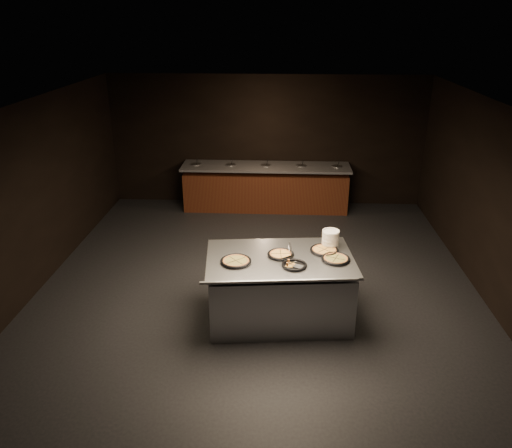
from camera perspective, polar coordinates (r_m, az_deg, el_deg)
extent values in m
cube|color=black|center=(8.12, 0.22, -7.30)|extent=(7.00, 8.00, 0.01)
cube|color=black|center=(7.12, 0.25, 13.39)|extent=(7.00, 8.00, 0.01)
cube|color=black|center=(11.33, 1.23, 9.48)|extent=(7.00, 0.01, 2.90)
cube|color=black|center=(4.01, -2.68, -18.15)|extent=(7.00, 0.01, 2.90)
cube|color=black|center=(8.42, -24.37, 2.58)|extent=(0.01, 8.00, 2.90)
cube|color=black|center=(8.13, 25.75, 1.67)|extent=(0.01, 8.00, 2.90)
cube|color=#5E3016|center=(11.20, 1.11, 3.87)|extent=(3.60, 0.75, 0.85)
cube|color=slate|center=(11.04, 1.13, 6.56)|extent=(3.70, 0.83, 0.05)
cube|color=#39140D|center=(11.34, 1.10, 2.02)|extent=(3.60, 0.69, 0.08)
cylinder|color=#AFB2B7|center=(11.19, -6.88, 6.65)|extent=(0.22, 0.22, 0.08)
cylinder|color=#4D7A30|center=(11.18, -6.88, 6.78)|extent=(0.19, 0.19, 0.02)
cylinder|color=black|center=(11.14, -6.77, 7.17)|extent=(0.04, 0.10, 0.19)
cylinder|color=#AFB2B7|center=(11.09, -2.90, 6.64)|extent=(0.22, 0.22, 0.08)
cylinder|color=#4D7A30|center=(11.08, -2.90, 6.76)|extent=(0.19, 0.19, 0.02)
cylinder|color=black|center=(11.03, -2.77, 7.15)|extent=(0.04, 0.10, 0.19)
cylinder|color=#AFB2B7|center=(11.04, 1.13, 6.58)|extent=(0.22, 0.22, 0.08)
cylinder|color=#4D7A30|center=(11.03, 1.13, 6.71)|extent=(0.19, 0.19, 0.02)
cylinder|color=black|center=(10.99, 1.29, 7.10)|extent=(0.04, 0.10, 0.19)
cylinder|color=#AFB2B7|center=(11.04, 5.18, 6.50)|extent=(0.22, 0.22, 0.08)
cylinder|color=#4D7A30|center=(11.03, 5.19, 6.62)|extent=(0.19, 0.19, 0.02)
cylinder|color=black|center=(10.99, 5.36, 7.02)|extent=(0.04, 0.10, 0.19)
cylinder|color=#AFB2B7|center=(11.10, 9.21, 6.38)|extent=(0.22, 0.22, 0.08)
cylinder|color=#4D7A30|center=(11.09, 9.22, 6.51)|extent=(0.19, 0.19, 0.02)
cylinder|color=black|center=(11.05, 9.41, 6.90)|extent=(0.04, 0.10, 0.19)
cube|color=#AFB2B7|center=(7.17, 2.68, -7.66)|extent=(2.06, 1.38, 0.88)
cube|color=#AFB2B7|center=(6.92, 2.76, -3.98)|extent=(2.14, 1.47, 0.04)
cylinder|color=#AFB2B7|center=(6.36, 2.72, -6.57)|extent=(2.02, 0.25, 0.04)
cylinder|color=white|center=(7.26, 8.52, -1.67)|extent=(0.25, 0.25, 0.24)
cylinder|color=black|center=(6.78, -2.31, -4.36)|extent=(0.40, 0.40, 0.01)
torus|color=black|center=(6.77, -2.32, -4.24)|extent=(0.42, 0.42, 0.04)
torus|color=brown|center=(6.77, -2.32, -4.23)|extent=(0.36, 0.36, 0.03)
cylinder|color=#B38B47|center=(6.77, -2.32, -4.24)|extent=(0.32, 0.32, 0.02)
cube|color=black|center=(6.77, -2.32, -4.17)|extent=(0.22, 0.24, 0.00)
cube|color=black|center=(6.77, -2.32, -4.17)|extent=(0.24, 0.22, 0.00)
cylinder|color=black|center=(6.96, 2.84, -3.58)|extent=(0.35, 0.35, 0.01)
torus|color=black|center=(6.96, 2.84, -3.46)|extent=(0.37, 0.37, 0.04)
torus|color=brown|center=(6.96, 2.84, -3.44)|extent=(0.31, 0.31, 0.03)
cylinder|color=gold|center=(6.96, 2.84, -3.46)|extent=(0.27, 0.27, 0.02)
cube|color=black|center=(6.95, 2.84, -3.39)|extent=(0.02, 0.27, 0.00)
cube|color=black|center=(6.95, 2.84, -3.39)|extent=(0.27, 0.02, 0.00)
cylinder|color=black|center=(7.14, 7.81, -3.07)|extent=(0.38, 0.38, 0.01)
torus|color=black|center=(7.14, 7.82, -2.95)|extent=(0.41, 0.41, 0.04)
torus|color=brown|center=(7.14, 7.82, -2.94)|extent=(0.34, 0.34, 0.03)
cylinder|color=gold|center=(7.14, 7.82, -2.95)|extent=(0.30, 0.30, 0.02)
cube|color=black|center=(7.13, 7.82, -2.89)|extent=(0.23, 0.21, 0.00)
cube|color=black|center=(7.13, 7.82, -2.89)|extent=(0.21, 0.23, 0.00)
cylinder|color=black|center=(6.69, 4.40, -4.80)|extent=(0.32, 0.32, 0.01)
torus|color=black|center=(6.68, 4.41, -4.68)|extent=(0.34, 0.34, 0.04)
cylinder|color=black|center=(6.92, 9.09, -4.05)|extent=(0.37, 0.37, 0.01)
torus|color=black|center=(6.91, 9.10, -3.93)|extent=(0.39, 0.39, 0.04)
torus|color=brown|center=(6.91, 9.10, -3.91)|extent=(0.33, 0.33, 0.03)
cylinder|color=#B38B47|center=(6.91, 9.10, -3.93)|extent=(0.29, 0.29, 0.02)
cube|color=black|center=(6.91, 9.10, -3.86)|extent=(0.12, 0.27, 0.00)
cube|color=black|center=(6.91, 9.10, -3.86)|extent=(0.27, 0.12, 0.00)
cube|color=#AFB2B7|center=(7.12, 3.62, -2.82)|extent=(0.11, 0.12, 0.00)
cylinder|color=black|center=(6.97, 4.00, -2.81)|extent=(0.06, 0.19, 0.12)
cylinder|color=#AFB2B7|center=(7.05, 3.80, -2.89)|extent=(0.03, 0.10, 0.08)
cube|color=#AFB2B7|center=(6.65, 4.85, -4.83)|extent=(0.15, 0.14, 0.00)
cylinder|color=black|center=(6.68, 3.51, -3.84)|extent=(0.20, 0.13, 0.15)
cylinder|color=#AFB2B7|center=(6.67, 4.17, -4.42)|extent=(0.10, 0.07, 0.09)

